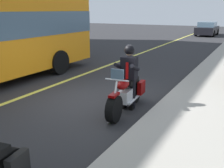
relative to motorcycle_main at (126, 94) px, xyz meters
name	(u,v)px	position (x,y,z in m)	size (l,w,h in m)	color
ground_plane	(90,100)	(-0.21, -1.30, -0.45)	(80.00, 80.00, 0.00)	#28282B
lane_center_stripe	(39,91)	(-0.21, -3.30, -0.45)	(60.00, 0.16, 0.01)	#E5DB4C
motorcycle_main	(126,94)	(0.00, 0.00, 0.00)	(2.22, 0.72, 1.26)	black
rider_main	(129,71)	(-0.19, -0.02, 0.58)	(0.66, 0.59, 1.74)	black
car_dark	(207,29)	(-23.47, -1.69, 0.24)	(4.60, 1.92, 1.40)	black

